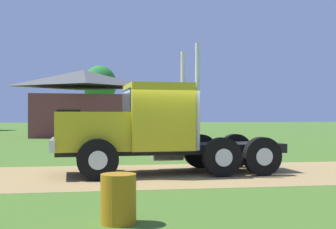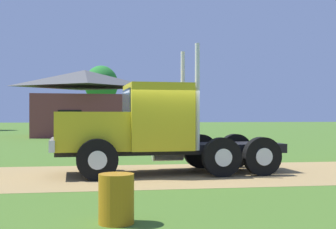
{
  "view_description": "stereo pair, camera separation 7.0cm",
  "coord_description": "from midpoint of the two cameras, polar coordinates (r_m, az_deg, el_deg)",
  "views": [
    {
      "loc": [
        -1.89,
        -13.33,
        1.78
      ],
      "look_at": [
        0.41,
        1.49,
        1.81
      ],
      "focal_mm": 47.99,
      "sensor_mm": 36.0,
      "label": 1
    },
    {
      "loc": [
        -1.82,
        -13.34,
        1.78
      ],
      "look_at": [
        0.41,
        1.49,
        1.81
      ],
      "focal_mm": 47.99,
      "sensor_mm": 36.0,
      "label": 2
    }
  ],
  "objects": [
    {
      "name": "tree_mid",
      "position": [
        53.23,
        -8.44,
        3.81
      ],
      "size": [
        3.92,
        3.92,
        7.61
      ],
      "color": "#513823",
      "rests_on": "ground_plane"
    },
    {
      "name": "truck_foreground_white",
      "position": [
        13.7,
        -2.54,
        -2.06
      ],
      "size": [
        7.21,
        2.91,
        3.89
      ],
      "color": "black",
      "rests_on": "ground_plane"
    },
    {
      "name": "dirt_track",
      "position": [
        13.58,
        -0.63,
        -7.63
      ],
      "size": [
        120.0,
        5.42,
        0.01
      ],
      "primitive_type": "cube",
      "color": "#9F804D",
      "rests_on": "ground_plane"
    },
    {
      "name": "ground_plane",
      "position": [
        13.58,
        -0.63,
        -7.65
      ],
      "size": [
        200.0,
        200.0,
        0.0
      ],
      "primitive_type": "plane",
      "color": "#456A24"
    },
    {
      "name": "shed_building",
      "position": [
        39.27,
        -10.48,
        1.33
      ],
      "size": [
        9.62,
        8.02,
        5.68
      ],
      "color": "brown",
      "rests_on": "ground_plane"
    },
    {
      "name": "steel_barrel",
      "position": [
        7.56,
        -6.31,
        -10.58
      ],
      "size": [
        0.59,
        0.59,
        0.82
      ],
      "primitive_type": "cylinder",
      "color": "#B27214",
      "rests_on": "ground_plane"
    }
  ]
}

